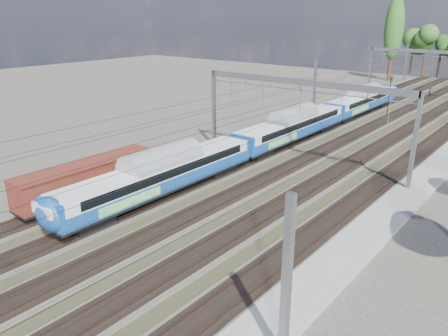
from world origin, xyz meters
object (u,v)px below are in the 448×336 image
Objects in this scene: emu_train at (291,123)px; freight_boxcar at (88,179)px; worker at (430,92)px; signal_near at (390,91)px.

emu_train reaches higher than freight_boxcar.
freight_boxcar is 71.18m from worker.
freight_boxcar is 50.20m from signal_near.
worker is 21.32m from signal_near.
emu_train is at bearing 80.04° from freight_boxcar.
freight_boxcar reaches higher than worker.
signal_near reaches higher than worker.
worker is 0.31× the size of signal_near.
emu_train is at bearing -76.87° from signal_near.
emu_train is 10.84× the size of signal_near.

